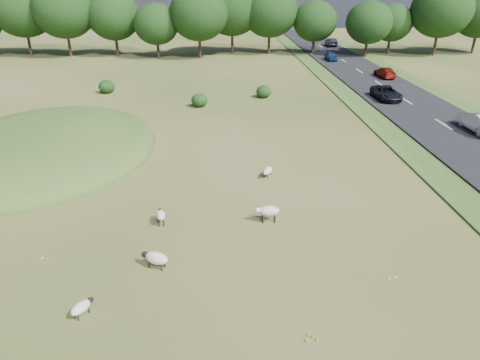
# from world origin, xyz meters

# --- Properties ---
(ground) EXTENTS (160.00, 160.00, 0.00)m
(ground) POSITION_xyz_m (0.00, 20.00, 0.00)
(ground) COLOR #324816
(ground) RESTS_ON ground
(mound) EXTENTS (16.00, 20.00, 4.00)m
(mound) POSITION_xyz_m (-12.00, 12.00, 0.00)
(mound) COLOR #33561E
(mound) RESTS_ON ground
(road) EXTENTS (8.00, 150.00, 0.25)m
(road) POSITION_xyz_m (20.00, 30.00, 0.12)
(road) COLOR black
(road) RESTS_ON ground
(treeline) EXTENTS (96.28, 14.66, 11.70)m
(treeline) POSITION_xyz_m (-1.06, 55.44, 6.57)
(treeline) COLOR black
(treeline) RESTS_ON ground
(shrubs) EXTENTS (18.91, 7.91, 1.44)m
(shrubs) POSITION_xyz_m (-3.17, 27.02, 0.68)
(shrubs) COLOR black
(shrubs) RESTS_ON ground
(sheep_0) EXTENTS (0.84, 1.02, 0.59)m
(sheep_0) POSITION_xyz_m (-4.36, -5.54, 0.37)
(sheep_0) COLOR beige
(sheep_0) RESTS_ON ground
(sheep_1) EXTENTS (1.35, 0.97, 0.75)m
(sheep_1) POSITION_xyz_m (-1.98, -2.68, 0.47)
(sheep_1) COLOR beige
(sheep_1) RESTS_ON ground
(sheep_2) EXTENTS (0.84, 1.11, 0.63)m
(sheep_2) POSITION_xyz_m (3.88, 6.58, 0.39)
(sheep_2) COLOR beige
(sheep_2) RESTS_ON ground
(sheep_3) EXTENTS (0.62, 1.07, 0.74)m
(sheep_3) POSITION_xyz_m (-2.21, 1.00, 0.52)
(sheep_3) COLOR beige
(sheep_3) RESTS_ON ground
(sheep_4) EXTENTS (1.27, 0.58, 0.92)m
(sheep_4) POSITION_xyz_m (3.31, 0.95, 0.64)
(sheep_4) COLOR beige
(sheep_4) RESTS_ON ground
(car_1) EXTENTS (2.16, 4.68, 1.30)m
(car_1) POSITION_xyz_m (18.10, 24.69, 0.90)
(car_1) COLOR black
(car_1) RESTS_ON road
(car_2) EXTENTS (1.73, 4.26, 1.24)m
(car_2) POSITION_xyz_m (21.90, 35.61, 0.87)
(car_2) COLOR maroon
(car_2) RESTS_ON road
(car_3) EXTENTS (1.49, 4.28, 1.41)m
(car_3) POSITION_xyz_m (21.90, 64.05, 0.96)
(car_3) COLOR black
(car_3) RESTS_ON road
(car_4) EXTENTS (1.45, 3.60, 1.22)m
(car_4) POSITION_xyz_m (18.10, 48.35, 0.86)
(car_4) COLOR navy
(car_4) RESTS_ON road
(car_5) EXTENTS (1.61, 4.63, 1.53)m
(car_5) POSITION_xyz_m (21.90, 14.13, 1.01)
(car_5) COLOR silver
(car_5) RESTS_ON road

